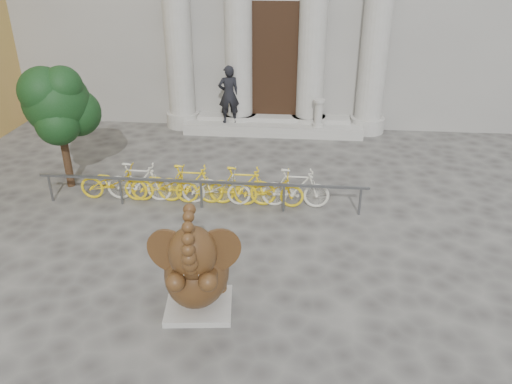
# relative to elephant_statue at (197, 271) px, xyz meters

# --- Properties ---
(ground) EXTENTS (80.00, 80.00, 0.00)m
(ground) POSITION_rel_elephant_statue_xyz_m (0.71, -0.01, -0.83)
(ground) COLOR #474442
(ground) RESTS_ON ground
(entrance_steps) EXTENTS (6.00, 1.20, 0.36)m
(entrance_steps) POSITION_rel_elephant_statue_xyz_m (0.71, 9.39, -0.65)
(entrance_steps) COLOR #A8A59E
(entrance_steps) RESTS_ON ground
(elephant_statue) EXTENTS (1.53, 1.75, 2.29)m
(elephant_statue) POSITION_rel_elephant_statue_xyz_m (0.00, 0.00, 0.00)
(elephant_statue) COLOR #A8A59E
(elephant_statue) RESTS_ON ground
(bike_rack) EXTENTS (8.00, 0.53, 1.00)m
(bike_rack) POSITION_rel_elephant_statue_xyz_m (-0.69, 4.02, -0.33)
(bike_rack) COLOR slate
(bike_rack) RESTS_ON ground
(tree) EXTENTS (1.85, 1.69, 3.21)m
(tree) POSITION_rel_elephant_statue_xyz_m (-4.35, 4.65, 1.41)
(tree) COLOR #332114
(tree) RESTS_ON ground
(pedestrian) EXTENTS (0.80, 0.63, 1.92)m
(pedestrian) POSITION_rel_elephant_statue_xyz_m (-0.77, 9.25, 0.49)
(pedestrian) COLOR black
(pedestrian) RESTS_ON entrance_steps
(balustrade_post) EXTENTS (0.37, 0.37, 0.92)m
(balustrade_post) POSITION_rel_elephant_statue_xyz_m (2.22, 9.09, -0.05)
(balustrade_post) COLOR #A8A59E
(balustrade_post) RESTS_ON entrance_steps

